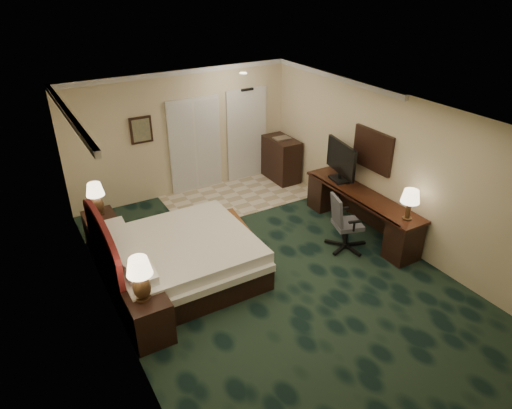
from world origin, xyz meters
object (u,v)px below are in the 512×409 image
lamp_far (96,199)px  tv (341,162)px  bed (183,259)px  nightstand_far (102,231)px  lamp_near (141,279)px  nightstand_near (149,318)px  minibar (281,159)px  desk (360,212)px  bed_bench (234,234)px  desk_chair (348,222)px

lamp_far → tv: 4.58m
bed → lamp_far: 1.96m
nightstand_far → lamp_far: (0.01, 0.06, 0.63)m
lamp_near → tv: (4.44, 1.39, 0.20)m
bed → tv: tv is taller
nightstand_near → minibar: 5.62m
nightstand_far → lamp_far: lamp_far is taller
desk → lamp_far: bearing=156.2°
bed_bench → tv: bearing=4.9°
bed → desk_chair: desk_chair is taller
nightstand_near → lamp_far: (0.02, 2.67, 0.63)m
lamp_far → minibar: bearing=10.5°
lamp_far → desk_chair: (3.78, -2.28, -0.43)m
minibar → lamp_near: bearing=-142.1°
tv → minibar: bearing=101.3°
bed → nightstand_far: (-0.92, 1.57, -0.02)m
nightstand_far → minibar: size_ratio=0.66×
lamp_far → desk_chair: bearing=-31.1°
bed_bench → tv: 2.52m
nightstand_far → lamp_near: (-0.03, -2.58, 0.65)m
lamp_far → desk: bearing=-23.8°
nightstand_far → desk_chair: 4.40m
lamp_far → bed_bench: 2.49m
desk → bed_bench: bearing=161.4°
bed → tv: (3.50, 0.39, 0.83)m
nightstand_far → bed_bench: (2.09, -1.10, -0.13)m
lamp_far → tv: size_ratio=0.58×
nightstand_near → desk_chair: (3.79, 0.39, 0.20)m
lamp_near → lamp_far: (0.05, 2.64, -0.02)m
nightstand_near → nightstand_far: 2.61m
desk_chair → minibar: bearing=95.8°
desk → bed: bearing=175.0°
bed_bench → nightstand_near: bearing=-137.0°
tv → lamp_near: bearing=-151.7°
bed → bed_bench: bearing=22.1°
minibar → nightstand_near: bearing=-141.6°
nightstand_far → tv: (4.41, -1.19, 0.84)m
nightstand_near → tv: size_ratio=0.65×
lamp_far → desk: 4.83m
bed_bench → lamp_near: bearing=-138.0°
nightstand_near → lamp_far: lamp_far is taller
nightstand_near → tv: 4.72m
desk → nightstand_far: bearing=156.9°
tv → minibar: size_ratio=1.00×
nightstand_far → nightstand_near: bearing=-90.0°
desk_chair → bed: bearing=-175.8°
nightstand_far → minibar: (4.40, 0.87, 0.17)m
nightstand_far → desk_chair: desk_chair is taller
lamp_far → tv: bearing=-15.8°
bed_bench → minibar: minibar is taller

